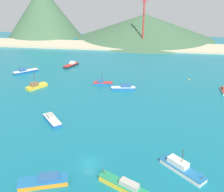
{
  "coord_description": "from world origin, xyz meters",
  "views": [
    {
      "loc": [
        11.8,
        -44.83,
        35.95
      ],
      "look_at": [
        0.01,
        35.67,
        1.14
      ],
      "focal_mm": 40.41,
      "sensor_mm": 36.0,
      "label": 1
    }
  ],
  "objects_px": {
    "fishing_boat_7": "(44,181)",
    "fishing_boat_11": "(103,83)",
    "buoy_0": "(189,80)",
    "fishing_boat_3": "(124,88)",
    "fishing_boat_2": "(25,71)",
    "fishing_boat_6": "(52,119)",
    "radio_tower": "(144,19)",
    "fishing_boat_13": "(36,86)",
    "fishing_boat_5": "(124,186)",
    "fishing_boat_4": "(71,65)",
    "fishing_boat_1": "(181,168)"
  },
  "relations": [
    {
      "from": "fishing_boat_7",
      "to": "fishing_boat_13",
      "type": "xyz_separation_m",
      "value": [
        -23.65,
        49.69,
        0.09
      ]
    },
    {
      "from": "fishing_boat_3",
      "to": "fishing_boat_11",
      "type": "height_order",
      "value": "fishing_boat_11"
    },
    {
      "from": "fishing_boat_3",
      "to": "radio_tower",
      "type": "relative_size",
      "value": 0.27
    },
    {
      "from": "fishing_boat_1",
      "to": "fishing_boat_6",
      "type": "distance_m",
      "value": 38.93
    },
    {
      "from": "fishing_boat_2",
      "to": "fishing_boat_13",
      "type": "height_order",
      "value": "fishing_boat_13"
    },
    {
      "from": "fishing_boat_2",
      "to": "fishing_boat_11",
      "type": "distance_m",
      "value": 39.68
    },
    {
      "from": "fishing_boat_3",
      "to": "radio_tower",
      "type": "bearing_deg",
      "value": 86.79
    },
    {
      "from": "fishing_boat_1",
      "to": "fishing_boat_2",
      "type": "distance_m",
      "value": 87.83
    },
    {
      "from": "fishing_boat_3",
      "to": "fishing_boat_6",
      "type": "height_order",
      "value": "fishing_boat_3"
    },
    {
      "from": "buoy_0",
      "to": "fishing_boat_6",
      "type": "bearing_deg",
      "value": -135.83
    },
    {
      "from": "fishing_boat_5",
      "to": "fishing_boat_7",
      "type": "bearing_deg",
      "value": -176.79
    },
    {
      "from": "fishing_boat_6",
      "to": "radio_tower",
      "type": "distance_m",
      "value": 109.13
    },
    {
      "from": "fishing_boat_5",
      "to": "fishing_boat_6",
      "type": "bearing_deg",
      "value": 134.7
    },
    {
      "from": "fishing_boat_1",
      "to": "fishing_boat_5",
      "type": "relative_size",
      "value": 0.9
    },
    {
      "from": "fishing_boat_4",
      "to": "fishing_boat_11",
      "type": "height_order",
      "value": "fishing_boat_11"
    },
    {
      "from": "fishing_boat_6",
      "to": "fishing_boat_13",
      "type": "distance_m",
      "value": 29.52
    },
    {
      "from": "fishing_boat_6",
      "to": "radio_tower",
      "type": "relative_size",
      "value": 0.24
    },
    {
      "from": "fishing_boat_1",
      "to": "fishing_boat_2",
      "type": "bearing_deg",
      "value": 137.12
    },
    {
      "from": "fishing_boat_13",
      "to": "fishing_boat_1",
      "type": "bearing_deg",
      "value": -39.31
    },
    {
      "from": "fishing_boat_2",
      "to": "fishing_boat_5",
      "type": "distance_m",
      "value": 85.25
    },
    {
      "from": "fishing_boat_7",
      "to": "fishing_boat_11",
      "type": "relative_size",
      "value": 1.29
    },
    {
      "from": "fishing_boat_13",
      "to": "buoy_0",
      "type": "relative_size",
      "value": 11.84
    },
    {
      "from": "fishing_boat_5",
      "to": "buoy_0",
      "type": "relative_size",
      "value": 14.36
    },
    {
      "from": "fishing_boat_4",
      "to": "fishing_boat_11",
      "type": "distance_m",
      "value": 30.63
    },
    {
      "from": "fishing_boat_2",
      "to": "buoy_0",
      "type": "relative_size",
      "value": 13.27
    },
    {
      "from": "fishing_boat_13",
      "to": "radio_tower",
      "type": "bearing_deg",
      "value": 64.48
    },
    {
      "from": "buoy_0",
      "to": "fishing_boat_3",
      "type": "bearing_deg",
      "value": -149.98
    },
    {
      "from": "fishing_boat_11",
      "to": "buoy_0",
      "type": "relative_size",
      "value": 10.77
    },
    {
      "from": "fishing_boat_13",
      "to": "radio_tower",
      "type": "relative_size",
      "value": 0.25
    },
    {
      "from": "fishing_boat_1",
      "to": "fishing_boat_13",
      "type": "xyz_separation_m",
      "value": [
        -50.95,
        41.72,
        0.0
      ]
    },
    {
      "from": "fishing_boat_7",
      "to": "fishing_boat_11",
      "type": "distance_m",
      "value": 57.67
    },
    {
      "from": "fishing_boat_2",
      "to": "buoy_0",
      "type": "bearing_deg",
      "value": 0.39
    },
    {
      "from": "fishing_boat_5",
      "to": "fishing_boat_6",
      "type": "xyz_separation_m",
      "value": [
        -23.64,
        23.89,
        -0.18
      ]
    },
    {
      "from": "fishing_boat_6",
      "to": "buoy_0",
      "type": "distance_m",
      "value": 62.38
    },
    {
      "from": "fishing_boat_4",
      "to": "fishing_boat_1",
      "type": "bearing_deg",
      "value": -57.6
    },
    {
      "from": "fishing_boat_11",
      "to": "fishing_boat_5",
      "type": "bearing_deg",
      "value": -75.66
    },
    {
      "from": "fishing_boat_6",
      "to": "radio_tower",
      "type": "height_order",
      "value": "radio_tower"
    },
    {
      "from": "fishing_boat_4",
      "to": "fishing_boat_7",
      "type": "relative_size",
      "value": 0.97
    },
    {
      "from": "fishing_boat_1",
      "to": "fishing_boat_4",
      "type": "bearing_deg",
      "value": 122.4
    },
    {
      "from": "fishing_boat_2",
      "to": "fishing_boat_11",
      "type": "bearing_deg",
      "value": -14.72
    },
    {
      "from": "fishing_boat_6",
      "to": "fishing_boat_7",
      "type": "bearing_deg",
      "value": -72.5
    },
    {
      "from": "fishing_boat_2",
      "to": "fishing_boat_7",
      "type": "height_order",
      "value": "fishing_boat_2"
    },
    {
      "from": "fishing_boat_5",
      "to": "fishing_boat_6",
      "type": "relative_size",
      "value": 1.27
    },
    {
      "from": "buoy_0",
      "to": "fishing_boat_13",
      "type": "bearing_deg",
      "value": -162.97
    },
    {
      "from": "fishing_boat_6",
      "to": "fishing_boat_2",
      "type": "bearing_deg",
      "value": 124.25
    },
    {
      "from": "fishing_boat_6",
      "to": "fishing_boat_7",
      "type": "height_order",
      "value": "fishing_boat_7"
    },
    {
      "from": "fishing_boat_2",
      "to": "fishing_boat_4",
      "type": "distance_m",
      "value": 22.34
    },
    {
      "from": "fishing_boat_2",
      "to": "fishing_boat_11",
      "type": "relative_size",
      "value": 1.23
    },
    {
      "from": "fishing_boat_4",
      "to": "fishing_boat_13",
      "type": "xyz_separation_m",
      "value": [
        -4.78,
        -31.01,
        0.1
      ]
    },
    {
      "from": "fishing_boat_1",
      "to": "radio_tower",
      "type": "distance_m",
      "value": 124.0
    }
  ]
}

